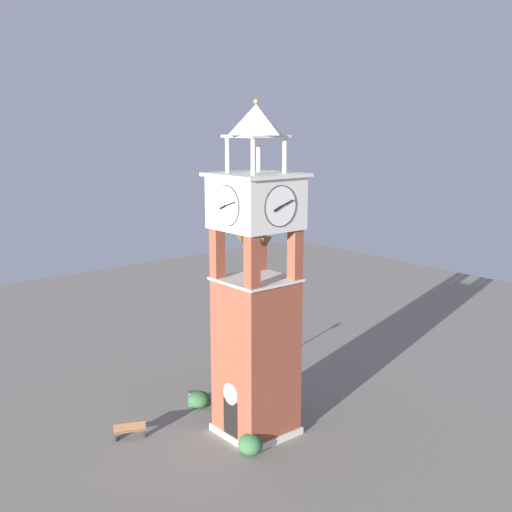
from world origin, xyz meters
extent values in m
plane|color=gray|center=(0.00, 0.00, 0.00)|extent=(80.00, 80.00, 0.00)
cube|color=brown|center=(0.00, 0.00, 4.05)|extent=(3.28, 3.28, 8.10)
cube|color=silver|center=(0.00, 0.00, 0.17)|extent=(3.48, 3.48, 0.35)
cube|color=black|center=(0.00, -1.65, 1.15)|extent=(1.10, 0.04, 2.20)
cylinder|color=silver|center=(0.00, -1.65, 2.55)|extent=(1.10, 0.04, 1.10)
cube|color=brown|center=(-1.36, -1.36, 9.40)|extent=(0.56, 0.56, 2.60)
cube|color=brown|center=(1.36, -1.36, 9.40)|extent=(0.56, 0.56, 2.60)
cube|color=brown|center=(-1.36, 1.36, 9.40)|extent=(0.56, 0.56, 2.60)
cube|color=brown|center=(1.36, 1.36, 9.40)|extent=(0.56, 0.56, 2.60)
cube|color=silver|center=(0.00, 0.00, 8.16)|extent=(3.44, 3.44, 0.12)
cone|color=brown|center=(0.73, 0.11, 10.18)|extent=(0.46, 0.46, 0.37)
cone|color=brown|center=(-0.28, 0.68, 10.18)|extent=(0.44, 0.44, 0.53)
cone|color=brown|center=(-0.48, -0.56, 10.18)|extent=(0.57, 0.57, 0.51)
cube|color=silver|center=(0.00, 0.00, 11.96)|extent=(3.52, 3.52, 2.53)
cylinder|color=white|center=(0.00, -1.78, 11.96)|extent=(1.92, 0.05, 1.92)
torus|color=black|center=(0.00, -1.78, 11.96)|extent=(1.94, 0.06, 1.94)
cube|color=black|center=(-0.22, -1.84, 11.87)|extent=(0.48, 0.03, 0.27)
cube|color=black|center=(0.37, -1.84, 12.08)|extent=(0.75, 0.03, 0.29)
cylinder|color=white|center=(0.00, 1.78, 11.96)|extent=(1.92, 0.05, 1.92)
torus|color=black|center=(0.00, 1.78, 11.96)|extent=(1.94, 0.06, 1.94)
cube|color=black|center=(-0.22, 1.84, 11.87)|extent=(0.48, 0.03, 0.27)
cube|color=black|center=(0.37, 1.84, 12.08)|extent=(0.75, 0.03, 0.29)
cylinder|color=white|center=(-1.78, 0.00, 11.96)|extent=(0.05, 1.92, 1.92)
torus|color=black|center=(-1.78, 0.00, 11.96)|extent=(0.06, 1.94, 1.94)
cube|color=black|center=(-1.84, -0.22, 11.87)|extent=(0.03, 0.48, 0.27)
cube|color=black|center=(-1.84, 0.37, 12.08)|extent=(0.03, 0.75, 0.29)
cylinder|color=white|center=(1.78, 0.00, 11.96)|extent=(0.05, 1.92, 1.92)
torus|color=black|center=(1.78, 0.00, 11.96)|extent=(0.06, 1.94, 1.94)
cube|color=black|center=(1.84, -0.22, 11.87)|extent=(0.03, 0.48, 0.27)
cube|color=black|center=(1.84, 0.37, 12.08)|extent=(0.03, 0.75, 0.29)
cube|color=silver|center=(0.00, 0.00, 13.30)|extent=(3.88, 3.88, 0.16)
cylinder|color=silver|center=(-0.97, -0.97, 14.22)|extent=(0.22, 0.22, 1.67)
cylinder|color=silver|center=(0.97, -0.97, 14.22)|extent=(0.22, 0.22, 1.67)
cylinder|color=silver|center=(-0.97, 0.97, 14.22)|extent=(0.22, 0.22, 1.67)
cylinder|color=silver|center=(0.97, 0.97, 14.22)|extent=(0.22, 0.22, 1.67)
cube|color=silver|center=(0.00, 0.00, 15.11)|extent=(2.37, 2.37, 0.12)
pyramid|color=silver|center=(0.00, 0.00, 15.88)|extent=(2.37, 2.37, 1.42)
sphere|color=#B79338|center=(0.00, 0.00, 16.71)|extent=(0.24, 0.24, 0.24)
cube|color=brown|center=(-3.55, -5.41, 0.45)|extent=(1.04, 1.64, 0.06)
cube|color=brown|center=(-3.37, -5.48, 0.73)|extent=(0.68, 1.49, 0.44)
cube|color=#2D2D33|center=(-3.83, -6.07, 0.21)|extent=(0.39, 0.23, 0.42)
cube|color=#2D2D33|center=(-3.26, -4.75, 0.21)|extent=(0.39, 0.23, 0.42)
cylinder|color=black|center=(-5.40, 1.94, 1.60)|extent=(0.12, 0.12, 3.21)
sphere|color=silver|center=(-5.40, 1.94, 3.39)|extent=(0.36, 0.36, 0.36)
cylinder|color=#4C4C51|center=(-4.76, -0.75, 0.40)|extent=(0.52, 0.52, 0.80)
ellipsoid|color=#336638|center=(-4.33, -0.59, 0.45)|extent=(1.29, 1.29, 0.90)
ellipsoid|color=#336638|center=(1.59, -1.67, 0.51)|extent=(1.21, 1.21, 1.02)
camera|label=1|loc=(23.45, -19.38, 15.62)|focal=44.51mm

